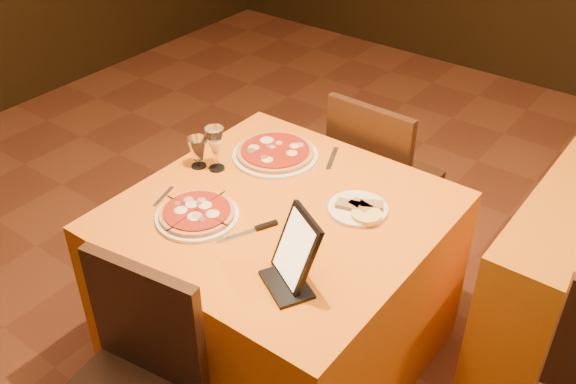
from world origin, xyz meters
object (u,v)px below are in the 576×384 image
Objects in this scene: main_table at (281,285)px; pizza_near at (197,214)px; tablet at (296,248)px; water_glass at (198,153)px; wine_glass at (215,149)px; chair_main_far at (386,178)px; pizza_far at (275,154)px.

pizza_near is (-0.21, -0.22, 0.39)m from main_table.
pizza_near is at bearing -156.02° from tablet.
water_glass is at bearing -173.89° from tablet.
water_glass is at bearing -156.53° from wine_glass.
tablet is (0.64, -0.33, 0.03)m from wine_glass.
wine_glass is 0.78× the size of tablet.
main_table is 3.63× the size of pizza_near.
wine_glass is 0.08m from water_glass.
chair_main_far is 3.01× the size of pizza_near.
chair_main_far is 2.56× the size of pizza_far.
pizza_far is 1.87× the size of wine_glass.
tablet reaches higher than chair_main_far.
pizza_far is at bearing 66.91° from chair_main_far.
pizza_near and pizza_far have the same top height.
pizza_near is 0.50m from pizza_far.
pizza_far is (-0.04, 0.50, 0.00)m from pizza_near.
wine_glass is at bearing 23.47° from water_glass.
pizza_far is (-0.24, -0.54, 0.31)m from chair_main_far.
water_glass is (-0.44, -0.79, 0.36)m from chair_main_far.
pizza_far is at bearing 94.00° from pizza_near.
chair_main_far is at bearing 65.83° from pizza_far.
pizza_far is at bearing 58.68° from wine_glass.
main_table is 4.51× the size of tablet.
water_glass is (-0.20, -0.25, 0.05)m from pizza_far.
chair_main_far is 1.19m from tablet.
water_glass is at bearing 132.68° from pizza_near.
wine_glass is 0.72m from tablet.
chair_main_far is (-0.00, 0.82, 0.08)m from main_table.
main_table is 8.46× the size of water_glass.
main_table is 1.21× the size of chair_main_far.
tablet reaches higher than water_glass.
tablet reaches higher than main_table.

